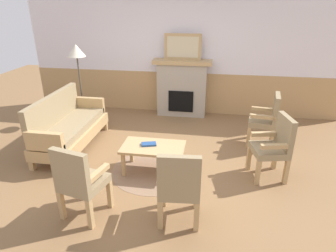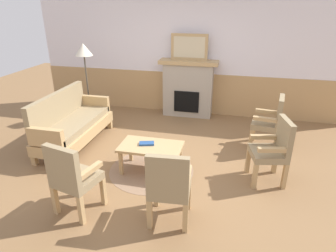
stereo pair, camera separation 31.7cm
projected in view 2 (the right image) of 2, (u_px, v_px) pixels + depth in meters
The scene contains 13 objects.
ground_plane at pixel (163, 165), 4.80m from camera, with size 14.00×14.00×0.00m, color olive.
wall_back at pixel (191, 57), 6.60m from camera, with size 7.20×0.14×2.70m.
fireplace at pixel (188, 88), 6.64m from camera, with size 1.30×0.44×1.28m.
framed_picture at pixel (189, 47), 6.28m from camera, with size 0.80×0.04×0.56m.
couch at pixel (72, 124), 5.35m from camera, with size 0.70×1.80×0.98m.
coffee_table at pixel (151, 149), 4.50m from camera, with size 0.96×0.56×0.44m.
round_rug at pixel (152, 170), 4.66m from camera, with size 1.34×1.34×0.01m, color #896B51.
book_on_table at pixel (147, 143), 4.51m from camera, with size 0.23×0.12×0.03m, color navy.
armchair_near_fireplace at pixel (271, 120), 5.16m from camera, with size 0.54×0.54×0.98m.
armchair_by_window_left at pixel (274, 148), 4.19m from camera, with size 0.57×0.57×0.98m.
armchair_front_left at pixel (72, 176), 3.53m from camera, with size 0.58×0.58×0.98m.
armchair_front_center at pixel (169, 184), 3.37m from camera, with size 0.52×0.52×0.98m.
floor_lamp_by_couch at pixel (84, 55), 6.06m from camera, with size 0.36×0.36×1.68m.
Camera 2 is at (1.03, -4.02, 2.50)m, focal length 31.18 mm.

